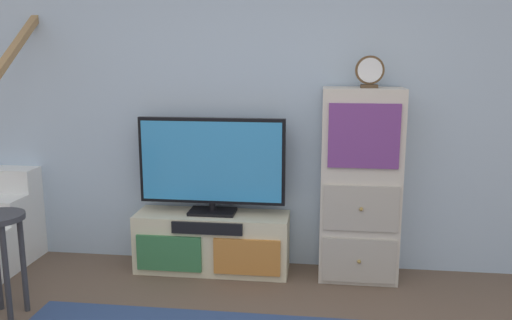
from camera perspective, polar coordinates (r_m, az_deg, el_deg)
The scene contains 5 objects.
back_wall at distance 4.13m, azimuth -0.18°, elevation 6.90°, with size 6.40×0.12×2.70m, color #A8BCD1.
media_console at distance 4.16m, azimuth -4.80°, elevation -8.95°, with size 1.20×0.38×0.46m.
television at distance 4.01m, azimuth -4.88°, elevation -0.37°, with size 1.13×0.22×0.75m.
side_cabinet at distance 3.95m, azimuth 11.30°, elevation -2.78°, with size 0.58×0.38×1.44m.
desk_clock at distance 3.83m, azimuth 12.32°, elevation 9.41°, with size 0.20×0.08×0.23m.
Camera 1 is at (0.52, -1.63, 1.66)m, focal length 36.59 mm.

